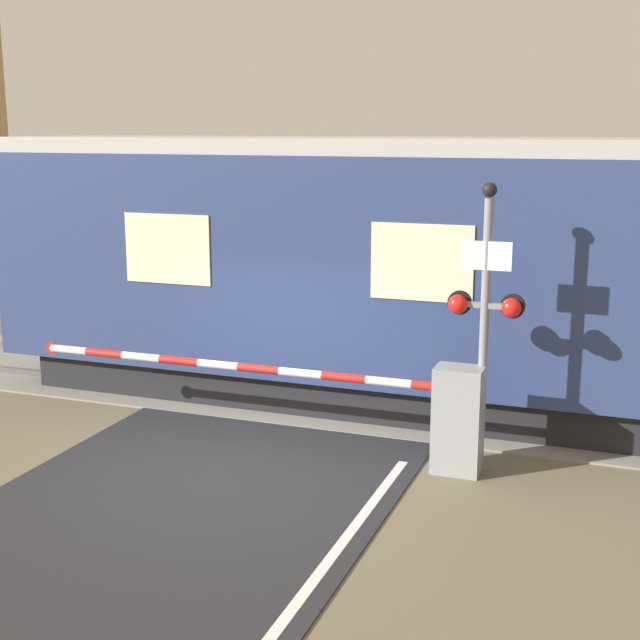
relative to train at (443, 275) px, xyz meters
The scene contains 5 objects.
ground_plane 4.47m from the train, 120.16° to the right, with size 80.00×80.00×0.00m, color #6B6047.
track_bed 2.87m from the train, behind, with size 36.00×3.20×0.13m.
train is the anchor object (origin of this frame).
crossing_barrier 2.80m from the train, 83.91° to the right, with size 6.45×0.44×1.37m.
signal_post 2.48m from the train, 65.65° to the right, with size 0.95×0.26×3.62m.
Camera 1 is at (4.82, -9.57, 4.28)m, focal length 50.00 mm.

